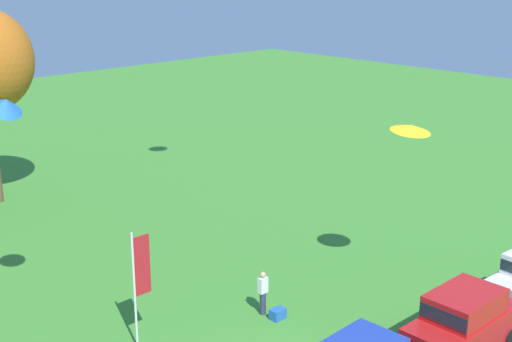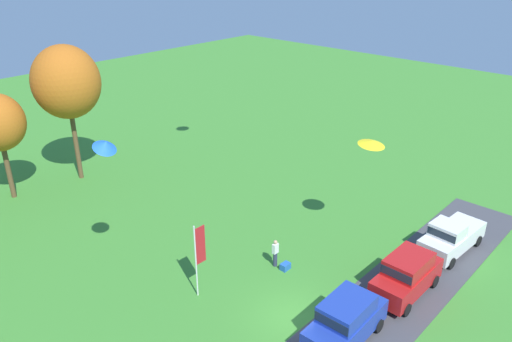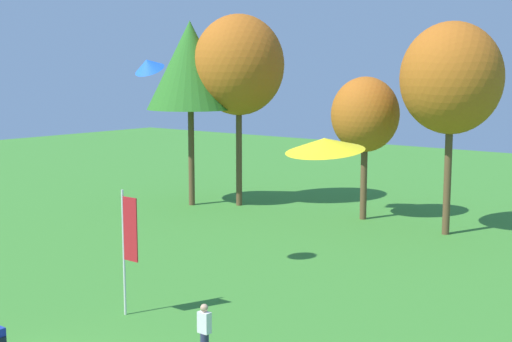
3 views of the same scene
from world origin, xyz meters
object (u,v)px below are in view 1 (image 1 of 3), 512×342
car_suv_far_end (463,321)px  flag_banner (140,274)px  cooler_box (278,314)px  kite_delta_high_right (5,105)px  person_watching_sky (263,293)px  kite_delta_topmost (411,128)px

car_suv_far_end → flag_banner: size_ratio=1.09×
cooler_box → flag_banner: bearing=157.5°
cooler_box → kite_delta_high_right: kite_delta_high_right is taller
person_watching_sky → kite_delta_topmost: (5.44, -2.40, 5.80)m
kite_delta_topmost → person_watching_sky: bearing=156.2°
kite_delta_high_right → kite_delta_topmost: kite_delta_high_right is taller
flag_banner → car_suv_far_end: bearing=-47.6°
flag_banner → kite_delta_topmost: (10.00, -3.67, 4.00)m
flag_banner → cooler_box: 5.64m
kite_delta_topmost → car_suv_far_end: bearing=-122.2°
car_suv_far_end → kite_delta_topmost: kite_delta_topmost is taller
kite_delta_high_right → person_watching_sky: bearing=-33.3°
car_suv_far_end → kite_delta_high_right: kite_delta_high_right is taller
person_watching_sky → kite_delta_high_right: (-7.07, 4.65, 7.43)m
car_suv_far_end → kite_delta_topmost: (2.71, 4.30, 5.38)m
flag_banner → kite_delta_high_right: kite_delta_high_right is taller
person_watching_sky → flag_banner: (-4.55, 1.28, 1.81)m
person_watching_sky → cooler_box: person_watching_sky is taller
kite_delta_high_right → cooler_box: bearing=-36.4°
kite_delta_high_right → kite_delta_topmost: size_ratio=0.74×
car_suv_far_end → kite_delta_high_right: (-9.81, 11.36, 7.01)m
car_suv_far_end → person_watching_sky: 7.25m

